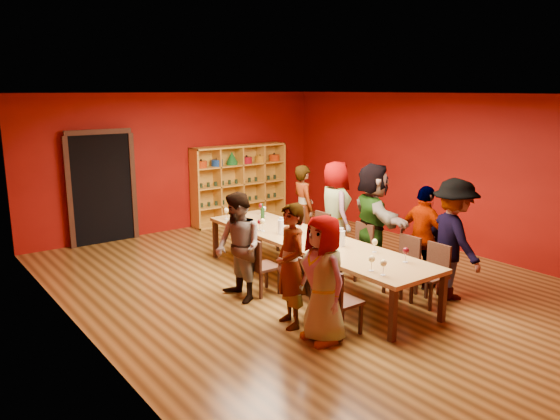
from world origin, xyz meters
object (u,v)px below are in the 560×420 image
(person_left_1, at_px, (291,266))
(person_right_2, at_px, (373,219))
(chair_person_right_1, at_px, (405,262))
(person_left_2, at_px, (238,247))
(chair_person_right_2, at_px, (359,247))
(chair_person_right_4, at_px, (293,226))
(chair_person_right_0, at_px, (433,271))
(chair_person_left_2, at_px, (259,263))
(person_right_0, at_px, (453,239))
(chair_person_left_0, at_px, (338,298))
(shelving_unit, at_px, (239,180))
(wine_bottle, at_px, (263,213))
(person_left_0, at_px, (323,279))
(person_right_4, at_px, (303,208))
(tasting_table, at_px, (311,242))
(spittoon_bowl, at_px, (321,234))
(person_right_1, at_px, (424,237))
(person_right_3, at_px, (335,210))
(chair_person_right_3, at_px, (318,234))
(chair_person_left_1, at_px, (308,285))

(person_left_1, relative_size, person_right_2, 0.88)
(chair_person_right_1, bearing_deg, person_left_2, 149.90)
(person_right_2, bearing_deg, chair_person_right_2, 113.70)
(person_left_1, xyz_separation_m, chair_person_right_4, (2.12, 2.65, -0.33))
(chair_person_right_2, height_order, chair_person_right_4, same)
(person_left_1, height_order, chair_person_right_0, person_left_1)
(chair_person_right_4, bearing_deg, chair_person_left_2, -140.78)
(chair_person_left_2, height_order, person_right_0, person_right_0)
(chair_person_left_0, height_order, chair_person_right_2, same)
(shelving_unit, xyz_separation_m, wine_bottle, (-1.24, -2.75, -0.12))
(chair_person_left_0, distance_m, chair_person_right_0, 1.82)
(person_left_0, xyz_separation_m, chair_person_right_2, (2.07, 1.45, -0.31))
(chair_person_left_2, relative_size, person_right_4, 0.54)
(tasting_table, bearing_deg, wine_bottle, 84.22)
(person_left_2, relative_size, spittoon_bowl, 4.97)
(person_right_1, relative_size, chair_person_right_4, 1.83)
(person_left_1, bearing_deg, chair_person_right_2, 126.57)
(person_left_0, distance_m, chair_person_left_2, 1.79)
(chair_person_right_2, bearing_deg, tasting_table, 169.23)
(shelving_unit, distance_m, chair_person_right_0, 6.03)
(shelving_unit, height_order, spittoon_bowl, shelving_unit)
(chair_person_left_2, bearing_deg, person_left_2, 180.00)
(person_left_2, distance_m, chair_person_right_1, 2.55)
(person_left_2, bearing_deg, spittoon_bowl, 85.82)
(person_left_0, distance_m, chair_person_right_0, 2.10)
(chair_person_left_0, distance_m, person_right_0, 2.29)
(tasting_table, height_order, person_left_1, person_left_1)
(tasting_table, relative_size, person_left_0, 2.80)
(person_left_2, relative_size, person_right_2, 0.86)
(person_left_2, xyz_separation_m, person_right_2, (2.47, -0.30, 0.13))
(shelving_unit, height_order, person_right_3, shelving_unit)
(chair_person_right_3, bearing_deg, shelving_unit, 81.94)
(chair_person_left_0, xyz_separation_m, person_right_3, (2.22, 2.50, 0.40))
(chair_person_left_1, relative_size, chair_person_left_2, 1.00)
(chair_person_left_0, xyz_separation_m, person_right_1, (2.25, 0.48, 0.32))
(chair_person_right_3, bearing_deg, person_right_1, -78.01)
(chair_person_right_0, bearing_deg, wine_bottle, 103.05)
(shelving_unit, distance_m, person_left_0, 6.47)
(person_right_2, bearing_deg, chair_person_left_1, 135.99)
(chair_person_left_0, relative_size, chair_person_right_4, 1.00)
(chair_person_left_1, distance_m, spittoon_bowl, 1.50)
(person_left_2, xyz_separation_m, chair_person_right_2, (2.19, -0.30, -0.32))
(person_right_0, distance_m, person_right_4, 3.29)
(shelving_unit, relative_size, person_left_0, 1.49)
(chair_person_right_0, relative_size, person_right_0, 0.49)
(chair_person_left_0, height_order, wine_bottle, wine_bottle)
(person_left_0, xyz_separation_m, person_left_1, (-0.05, 0.58, 0.02))
(person_right_2, xyz_separation_m, chair_person_right_4, (-0.29, 1.78, -0.45))
(chair_person_right_2, relative_size, chair_person_right_3, 1.00)
(person_right_1, relative_size, person_right_3, 0.91)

